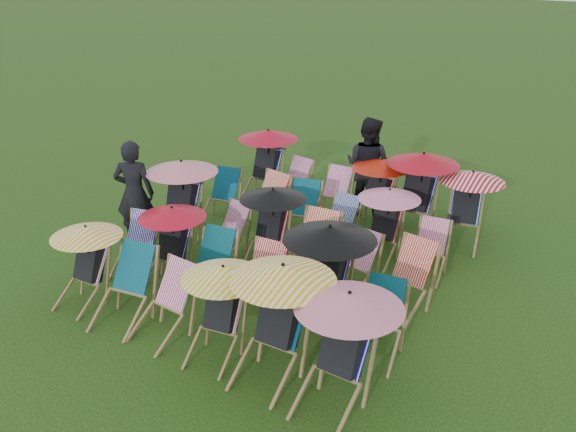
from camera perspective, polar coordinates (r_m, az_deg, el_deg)
The scene contains 33 objects.
ground at distance 9.96m, azimuth -0.58°, elevation -5.12°, with size 100.00×100.00×0.00m, color black.
deckchair_0 at distance 9.36m, azimuth -17.72°, elevation -4.10°, with size 0.98×1.02×1.16m.
deckchair_1 at distance 8.84m, azimuth -14.45°, elevation -6.26°, with size 0.77×0.99×1.00m.
deckchair_2 at distance 8.44m, azimuth -11.07°, elevation -7.67°, with size 0.70×0.92×0.94m.
deckchair_3 at distance 7.87m, azimuth -6.23°, elevation -8.38°, with size 1.02×1.09×1.21m.
deckchair_4 at distance 7.41m, azimuth -1.20°, elevation -9.29°, with size 1.22×1.26×1.45m.
deckchair_5 at distance 7.02m, azimuth 4.53°, elevation -11.74°, with size 1.18×1.23×1.40m.
deckchair_6 at distance 10.06m, azimuth -13.45°, elevation -2.65°, with size 0.74×0.92×0.89m.
deckchair_7 at distance 9.62m, azimuth -10.57°, elevation -2.47°, with size 1.00×1.06×1.18m.
deckchair_8 at distance 9.16m, azimuth -7.20°, elevation -4.64°, with size 0.72×0.94×0.96m.
deckchair_9 at distance 8.78m, azimuth -2.62°, elevation -5.92°, with size 0.65×0.88×0.93m.
deckchair_10 at distance 8.32m, azimuth 3.03°, elevation -5.39°, with size 1.21×1.28×1.44m.
deckchair_11 at distance 8.01m, azimuth 7.97°, elevation -9.37°, with size 0.71×0.91×0.91m.
deckchair_12 at distance 10.81m, azimuth -9.74°, elevation 1.33°, with size 1.19×1.30×1.42m.
deckchair_13 at distance 10.39m, azimuth -5.49°, elevation -1.40°, with size 0.65×0.83×0.82m.
deckchair_14 at distance 9.97m, azimuth -1.77°, elevation -0.88°, with size 1.04×1.12×1.24m.
deckchair_15 at distance 9.54m, azimuth 2.06°, elevation -3.07°, with size 0.73×0.98×1.02m.
deckchair_16 at distance 9.34m, azimuth 5.78°, elevation -4.33°, with size 0.70×0.88×0.86m.
deckchair_17 at distance 8.94m, azimuth 10.29°, elevation -5.61°, with size 0.77×0.98×0.97m.
deckchair_18 at distance 11.68m, azimuth -6.05°, elevation 1.69°, with size 0.72×0.91×0.90m.
deckchair_19 at distance 11.17m, azimuth -2.31°, elevation 1.00°, with size 0.82×1.02×0.99m.
deckchair_20 at distance 10.91m, azimuth 1.02°, elevation 0.32°, with size 0.77×0.96×0.94m.
deckchair_21 at distance 10.53m, azimuth 4.25°, elevation -0.85°, with size 0.66×0.86×0.87m.
deckchair_22 at distance 10.24m, azimuth 8.46°, elevation -0.67°, with size 0.99×1.03×1.17m.
deckchair_23 at distance 9.96m, azimuth 12.38°, elevation -3.05°, with size 0.62×0.80×0.82m.
deckchair_24 at distance 12.53m, azimuth -2.15°, elevation 4.70°, with size 1.16×1.22×1.37m.
deckchair_25 at distance 12.23m, azimuth 0.18°, elevation 2.83°, with size 0.72×0.91×0.89m.
deckchair_26 at distance 11.78m, azimuth 3.94°, elevation 1.92°, with size 0.60×0.83×0.88m.
deckchair_27 at distance 11.47m, azimuth 7.73°, elevation 2.22°, with size 1.03×1.09×1.22m.
deckchair_28 at distance 11.17m, azimuth 11.26°, elevation 2.04°, with size 1.22×1.27×1.45m.
deckchair_29 at distance 11.00m, azimuth 15.52°, elevation 0.74°, with size 1.07×1.16×1.27m.
person_left at distance 10.86m, azimuth -13.49°, elevation 1.98°, with size 0.66×0.43×1.81m, color black.
person_rear at distance 11.88m, azimuth 7.11°, elevation 4.44°, with size 0.89×0.69×1.83m, color black.
Camera 1 is at (4.62, -7.40, 4.80)m, focal length 40.00 mm.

